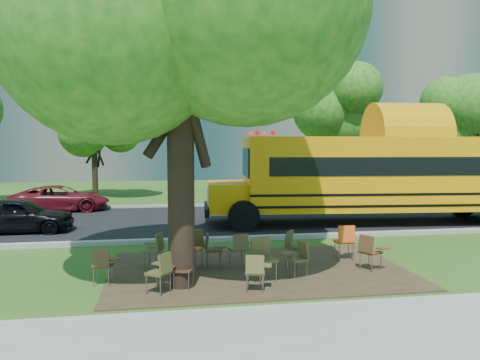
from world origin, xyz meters
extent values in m
plane|color=#244A17|center=(0.00, 0.00, 0.00)|extent=(160.00, 160.00, 0.00)
cube|color=gray|center=(0.00, -5.00, 0.02)|extent=(60.00, 4.00, 0.04)
cube|color=#382819|center=(1.00, -0.50, 0.01)|extent=(7.00, 4.50, 0.03)
cube|color=black|center=(0.00, 7.00, 0.02)|extent=(80.00, 8.00, 0.04)
cube|color=gray|center=(0.00, 3.00, 0.07)|extent=(80.00, 0.25, 0.14)
cube|color=gray|center=(0.00, 11.10, 0.07)|extent=(80.00, 0.25, 0.14)
cube|color=#5F5E5A|center=(-8.00, 36.00, 11.00)|extent=(38.00, 16.00, 22.00)
cube|color=slate|center=(24.00, 38.00, 12.50)|extent=(30.00, 16.00, 25.00)
cylinder|color=black|center=(-5.00, 16.00, 1.75)|extent=(0.32, 0.32, 3.50)
sphere|color=#165212|center=(-5.00, 16.00, 4.22)|extent=(4.80, 4.80, 4.80)
cylinder|color=black|center=(8.00, 14.00, 2.10)|extent=(0.38, 0.38, 4.20)
sphere|color=#165212|center=(8.00, 14.00, 5.04)|extent=(5.60, 5.60, 5.60)
cylinder|color=black|center=(16.00, 13.00, 1.80)|extent=(0.34, 0.34, 3.60)
sphere|color=#165212|center=(16.00, 13.00, 4.35)|extent=(5.00, 5.00, 5.00)
cylinder|color=black|center=(-0.86, -1.50, 2.46)|extent=(0.56, 0.56, 4.92)
cube|color=orange|center=(7.83, 5.20, 1.94)|extent=(12.24, 3.71, 2.68)
cube|color=black|center=(8.16, 5.17, 2.25)|extent=(11.58, 3.70, 0.66)
cube|color=orange|center=(1.14, 5.75, 1.10)|extent=(1.62, 2.52, 1.04)
cube|color=black|center=(7.83, 5.20, 1.26)|extent=(12.26, 3.75, 0.09)
cube|color=black|center=(7.83, 5.20, 0.85)|extent=(12.26, 3.75, 0.09)
cylinder|color=black|center=(1.50, 4.34, 0.55)|extent=(1.12, 0.42, 1.10)
cylinder|color=black|center=(1.72, 7.07, 0.55)|extent=(1.12, 0.42, 1.10)
cylinder|color=black|center=(11.11, 6.30, 0.55)|extent=(1.12, 0.42, 1.10)
cube|color=#4D321B|center=(-2.53, -1.05, 0.41)|extent=(0.43, 0.42, 0.05)
cube|color=#4D321B|center=(-2.56, -1.21, 0.61)|extent=(0.37, 0.14, 0.37)
cube|color=#4D321B|center=(-2.30, -0.95, 0.52)|extent=(0.24, 0.28, 0.03)
cylinder|color=slate|center=(-2.66, -0.87, 0.20)|extent=(0.02, 0.02, 0.41)
cylinder|color=slate|center=(-2.40, -1.22, 0.20)|extent=(0.02, 0.02, 0.41)
cube|color=#D64916|center=(-0.82, -0.63, 0.49)|extent=(0.63, 0.62, 0.05)
cube|color=#D64916|center=(-0.94, -0.79, 0.73)|extent=(0.42, 0.33, 0.44)
cube|color=#D64916|center=(-0.52, -0.65, 0.62)|extent=(0.37, 0.39, 0.03)
cylinder|color=slate|center=(-0.87, -0.37, 0.25)|extent=(0.03, 0.03, 0.49)
cylinder|color=slate|center=(-0.78, -0.89, 0.25)|extent=(0.03, 0.03, 0.49)
cube|color=#45421D|center=(-1.35, -1.93, 0.45)|extent=(0.56, 0.57, 0.05)
cube|color=#45421D|center=(-1.21, -2.04, 0.66)|extent=(0.31, 0.38, 0.40)
cube|color=#45421D|center=(-1.32, -1.66, 0.56)|extent=(0.35, 0.34, 0.03)
cylinder|color=slate|center=(-1.59, -1.97, 0.22)|extent=(0.02, 0.02, 0.45)
cylinder|color=slate|center=(-1.12, -1.89, 0.22)|extent=(0.02, 0.02, 0.45)
cube|color=#412717|center=(-0.84, -1.66, 0.41)|extent=(0.48, 0.46, 0.05)
cube|color=#412717|center=(-0.80, -1.50, 0.61)|extent=(0.38, 0.19, 0.37)
cube|color=#412717|center=(-1.09, -1.71, 0.52)|extent=(0.27, 0.30, 0.03)
cylinder|color=slate|center=(-0.74, -1.85, 0.21)|extent=(0.02, 0.02, 0.41)
cylinder|color=slate|center=(-0.95, -1.46, 0.21)|extent=(0.02, 0.02, 0.41)
cube|color=brown|center=(0.60, -2.11, 0.42)|extent=(0.47, 0.46, 0.05)
cube|color=brown|center=(0.56, -2.27, 0.62)|extent=(0.38, 0.18, 0.37)
cube|color=brown|center=(0.85, -2.04, 0.53)|extent=(0.27, 0.30, 0.03)
cylinder|color=slate|center=(0.49, -1.91, 0.21)|extent=(0.02, 0.02, 0.42)
cylinder|color=slate|center=(0.71, -2.30, 0.21)|extent=(0.02, 0.02, 0.42)
cube|color=brown|center=(0.94, -1.46, 0.50)|extent=(0.56, 0.54, 0.06)
cube|color=brown|center=(0.89, -1.27, 0.75)|extent=(0.46, 0.21, 0.45)
cube|color=brown|center=(0.71, -1.68, 0.64)|extent=(0.31, 0.36, 0.03)
cylinder|color=slate|center=(1.16, -1.61, 0.25)|extent=(0.03, 0.03, 0.50)
cylinder|color=slate|center=(0.71, -1.32, 0.25)|extent=(0.03, 0.03, 0.50)
cube|color=brown|center=(1.74, -1.23, 0.42)|extent=(0.47, 0.48, 0.05)
cube|color=brown|center=(1.90, -1.18, 0.62)|extent=(0.19, 0.38, 0.37)
cube|color=brown|center=(1.55, -1.05, 0.53)|extent=(0.31, 0.27, 0.03)
cylinder|color=slate|center=(1.63, -1.43, 0.21)|extent=(0.02, 0.02, 0.42)
cylinder|color=slate|center=(1.85, -1.03, 0.21)|extent=(0.02, 0.02, 0.42)
cube|color=#52341D|center=(3.64, -0.96, 0.45)|extent=(0.55, 0.56, 0.05)
cube|color=#52341D|center=(3.48, -1.05, 0.67)|extent=(0.27, 0.40, 0.40)
cube|color=#52341D|center=(3.88, -1.11, 0.57)|extent=(0.35, 0.33, 0.03)
cylinder|color=slate|center=(3.71, -0.73, 0.23)|extent=(0.02, 0.02, 0.45)
cylinder|color=slate|center=(3.57, -1.19, 0.23)|extent=(0.02, 0.02, 0.45)
cube|color=brown|center=(-1.50, 0.15, 0.45)|extent=(0.52, 0.53, 0.05)
cube|color=brown|center=(-1.33, 0.08, 0.66)|extent=(0.23, 0.40, 0.40)
cube|color=brown|center=(-1.54, 0.42, 0.57)|extent=(0.34, 0.30, 0.03)
cylinder|color=slate|center=(-1.71, 0.05, 0.22)|extent=(0.02, 0.02, 0.45)
cylinder|color=slate|center=(-1.28, 0.24, 0.22)|extent=(0.02, 0.02, 0.45)
cube|color=#453E1E|center=(-0.55, 0.00, 0.48)|extent=(0.60, 0.59, 0.05)
cube|color=#453E1E|center=(-0.47, 0.17, 0.72)|extent=(0.43, 0.29, 0.43)
cube|color=#453E1E|center=(-0.85, -0.02, 0.61)|extent=(0.35, 0.38, 0.03)
cylinder|color=slate|center=(-0.48, -0.25, 0.24)|extent=(0.03, 0.03, 0.48)
cylinder|color=slate|center=(-0.63, 0.24, 0.24)|extent=(0.03, 0.03, 0.48)
cube|color=#422717|center=(-0.02, -0.02, 0.43)|extent=(0.39, 0.41, 0.05)
cube|color=#422717|center=(-0.20, -0.02, 0.64)|extent=(0.09, 0.39, 0.39)
cube|color=#422717|center=(0.11, -0.25, 0.55)|extent=(0.27, 0.21, 0.03)
cylinder|color=slate|center=(0.14, 0.14, 0.22)|extent=(0.02, 0.02, 0.43)
cylinder|color=slate|center=(-0.19, -0.18, 0.22)|extent=(0.02, 0.02, 0.43)
cube|color=brown|center=(0.58, -0.04, 0.43)|extent=(0.48, 0.47, 0.05)
cube|color=brown|center=(0.62, -0.21, 0.64)|extent=(0.39, 0.18, 0.39)
cube|color=brown|center=(0.77, 0.15, 0.55)|extent=(0.27, 0.31, 0.03)
cylinder|color=slate|center=(0.38, 0.08, 0.22)|extent=(0.02, 0.02, 0.43)
cylinder|color=slate|center=(0.78, -0.16, 0.22)|extent=(0.02, 0.02, 0.43)
cube|color=#423D1C|center=(2.00, -0.20, 0.45)|extent=(0.57, 0.58, 0.05)
cube|color=#423D1C|center=(1.86, -0.09, 0.67)|extent=(0.32, 0.37, 0.40)
cube|color=#423D1C|center=(1.96, -0.48, 0.57)|extent=(0.35, 0.35, 0.03)
cylinder|color=slate|center=(2.24, -0.18, 0.22)|extent=(0.02, 0.02, 0.45)
cylinder|color=slate|center=(1.77, -0.23, 0.22)|extent=(0.02, 0.02, 0.45)
cube|color=#D75716|center=(3.40, 0.11, 0.49)|extent=(0.48, 0.46, 0.05)
cube|color=#D75716|center=(3.39, -0.08, 0.73)|extent=(0.44, 0.13, 0.44)
cube|color=#D75716|center=(3.67, 0.25, 0.62)|extent=(0.26, 0.32, 0.03)
cylinder|color=slate|center=(3.23, 0.31, 0.24)|extent=(0.03, 0.03, 0.49)
cylinder|color=slate|center=(3.58, -0.08, 0.24)|extent=(0.03, 0.03, 0.49)
imported|color=black|center=(-6.10, 5.44, 0.62)|extent=(3.62, 1.46, 1.23)
imported|color=#560E17|center=(-5.78, 10.62, 0.59)|extent=(4.32, 2.19, 1.17)
camera|label=1|loc=(-1.24, -11.28, 3.02)|focal=35.00mm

